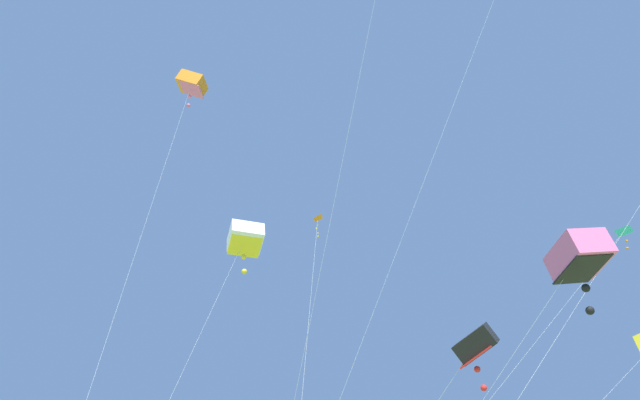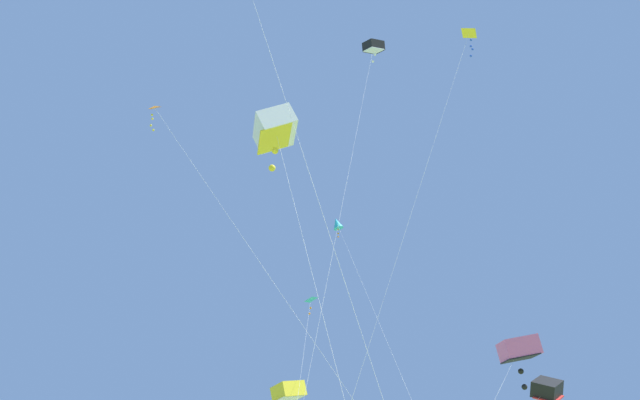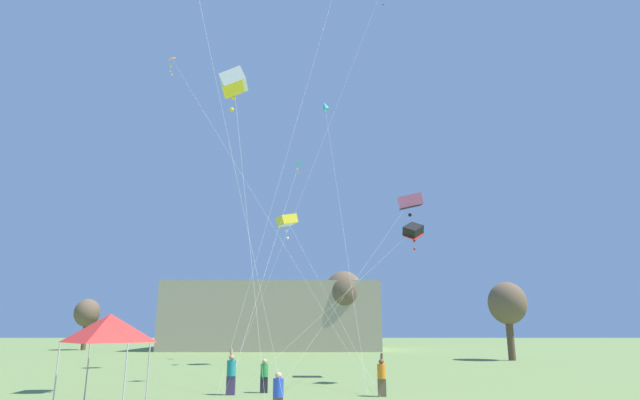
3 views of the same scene
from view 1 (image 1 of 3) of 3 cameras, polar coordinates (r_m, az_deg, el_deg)
The scene contains 6 objects.
kite_black_box_1 at distance 15.65m, azimuth 14.05°, elevation -12.78°, with size 9.55×4.63×8.71m.
kite_cyan_delta_3 at distance 29.77m, azimuth 25.73°, elevation -2.97°, with size 2.72×15.41×16.04m.
kite_pink_box_4 at distance 17.66m, azimuth 22.64°, elevation -4.81°, with size 8.43×7.02×11.16m.
kite_white_box_6 at distance 25.37m, azimuth -6.83°, elevation -3.50°, with size 3.28×5.75×15.42m.
kite_orange_delta_7 at distance 31.17m, azimuth -0.30°, elevation -2.36°, with size 11.65×4.10×18.82m.
kite_orange_box_9 at distance 32.93m, azimuth -11.65°, elevation 10.31°, with size 7.04×3.77×25.15m.
Camera 1 is at (20.70, 5.70, 3.92)m, focal length 35.00 mm.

